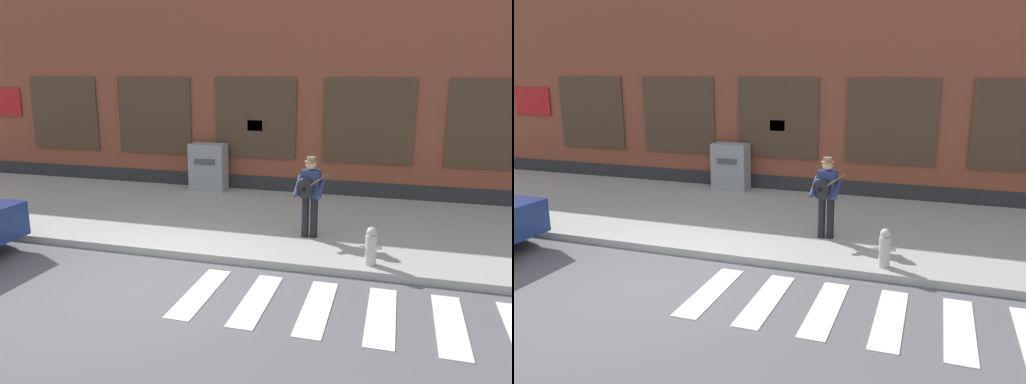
% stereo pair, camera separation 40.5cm
% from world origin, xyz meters
% --- Properties ---
extents(ground_plane, '(160.00, 160.00, 0.00)m').
position_xyz_m(ground_plane, '(0.00, 0.00, 0.00)').
color(ground_plane, '#56565B').
extents(sidewalk, '(28.00, 5.36, 0.15)m').
position_xyz_m(sidewalk, '(0.00, 3.98, 0.07)').
color(sidewalk, '#9E9E99').
rests_on(sidewalk, ground).
extents(building_backdrop, '(28.00, 4.06, 7.32)m').
position_xyz_m(building_backdrop, '(-0.00, 8.65, 3.65)').
color(building_backdrop, brown).
rests_on(building_backdrop, ground).
extents(crosswalk, '(5.20, 1.90, 0.01)m').
position_xyz_m(crosswalk, '(3.36, -0.00, 0.01)').
color(crosswalk, silver).
rests_on(crosswalk, ground).
extents(busker, '(0.71, 0.54, 1.69)m').
position_xyz_m(busker, '(2.25, 2.83, 1.11)').
color(busker, black).
rests_on(busker, sidewalk).
extents(utility_box, '(1.03, 0.58, 1.35)m').
position_xyz_m(utility_box, '(-1.28, 6.21, 0.82)').
color(utility_box, gray).
rests_on(utility_box, sidewalk).
extents(fire_hydrant, '(0.38, 0.20, 0.70)m').
position_xyz_m(fire_hydrant, '(3.57, 1.65, 0.49)').
color(fire_hydrant, '#B2ADA8').
rests_on(fire_hydrant, sidewalk).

